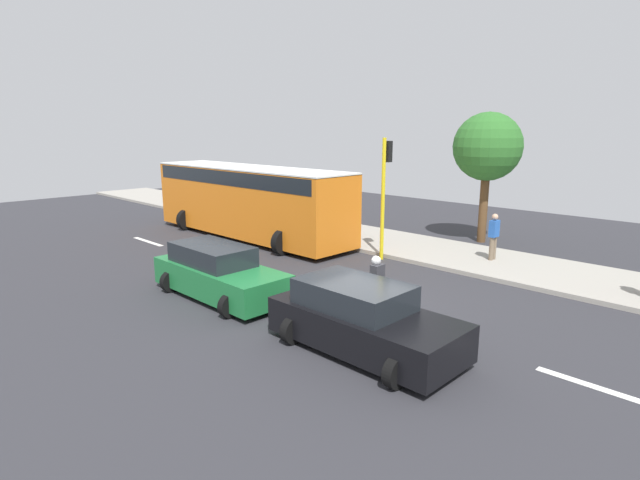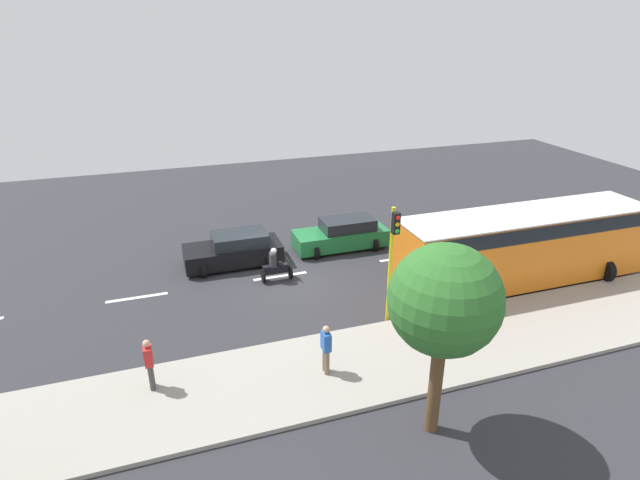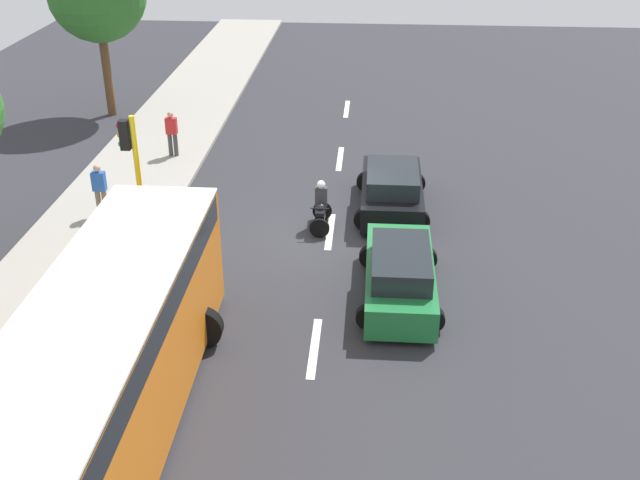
# 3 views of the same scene
# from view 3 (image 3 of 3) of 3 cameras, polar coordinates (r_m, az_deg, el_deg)

# --- Properties ---
(ground_plane) EXTENTS (40.00, 60.00, 0.10)m
(ground_plane) POSITION_cam_3_polar(r_m,az_deg,el_deg) (23.10, 0.76, 0.52)
(ground_plane) COLOR #2D2D33
(sidewalk) EXTENTS (4.00, 60.00, 0.15)m
(sidewalk) POSITION_cam_3_polar(r_m,az_deg,el_deg) (24.43, -15.86, 1.30)
(sidewalk) COLOR #9E998E
(sidewalk) RESTS_ON ground
(lane_stripe_far_north) EXTENTS (0.20, 2.40, 0.01)m
(lane_stripe_far_north) POSITION_cam_3_polar(r_m,az_deg,el_deg) (34.19, 2.01, 9.76)
(lane_stripe_far_north) COLOR white
(lane_stripe_far_north) RESTS_ON ground
(lane_stripe_north) EXTENTS (0.20, 2.40, 0.01)m
(lane_stripe_north) POSITION_cam_3_polar(r_m,az_deg,el_deg) (28.54, 1.50, 6.09)
(lane_stripe_north) COLOR white
(lane_stripe_north) RESTS_ON ground
(lane_stripe_mid) EXTENTS (0.20, 2.40, 0.01)m
(lane_stripe_mid) POSITION_cam_3_polar(r_m,az_deg,el_deg) (23.07, 0.76, 0.64)
(lane_stripe_mid) COLOR white
(lane_stripe_mid) RESTS_ON ground
(lane_stripe_south) EXTENTS (0.20, 2.40, 0.01)m
(lane_stripe_south) POSITION_cam_3_polar(r_m,az_deg,el_deg) (17.94, -0.42, -8.05)
(lane_stripe_south) COLOR white
(lane_stripe_south) RESTS_ON ground
(car_black) EXTENTS (2.31, 4.38, 1.52)m
(car_black) POSITION_cam_3_polar(r_m,az_deg,el_deg) (24.25, 5.39, 3.75)
(car_black) COLOR black
(car_black) RESTS_ON ground
(car_green) EXTENTS (2.14, 4.57, 1.52)m
(car_green) POSITION_cam_3_polar(r_m,az_deg,el_deg) (19.51, 5.99, -2.56)
(car_green) COLOR #1E7238
(car_green) RESTS_ON ground
(city_bus) EXTENTS (3.20, 11.00, 3.16)m
(city_bus) POSITION_cam_3_polar(r_m,az_deg,el_deg) (14.76, -16.35, -9.44)
(city_bus) COLOR orange
(city_bus) RESTS_ON ground
(motorcycle) EXTENTS (0.60, 1.30, 1.53)m
(motorcycle) POSITION_cam_3_polar(r_m,az_deg,el_deg) (23.04, 0.07, 2.36)
(motorcycle) COLOR black
(motorcycle) RESTS_ON ground
(pedestrian_near_signal) EXTENTS (0.40, 0.24, 1.69)m
(pedestrian_near_signal) POSITION_cam_3_polar(r_m,az_deg,el_deg) (28.66, -11.02, 7.92)
(pedestrian_near_signal) COLOR #3F3F3F
(pedestrian_near_signal) RESTS_ON sidewalk
(pedestrian_by_tree) EXTENTS (0.40, 0.24, 1.69)m
(pedestrian_by_tree) POSITION_cam_3_polar(r_m,az_deg,el_deg) (24.34, -16.14, 3.72)
(pedestrian_by_tree) COLOR #72604C
(pedestrian_by_tree) RESTS_ON sidewalk
(traffic_light_corner) EXTENTS (0.49, 0.24, 4.50)m
(traffic_light_corner) POSITION_cam_3_polar(r_m,az_deg,el_deg) (20.09, -13.69, 4.76)
(traffic_light_corner) COLOR yellow
(traffic_light_corner) RESTS_ON ground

